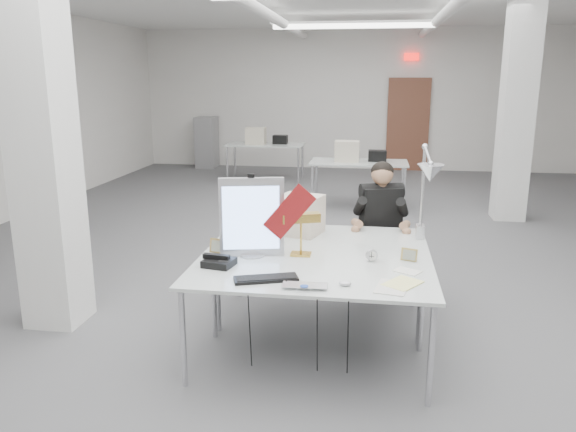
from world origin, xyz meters
name	(u,v)px	position (x,y,z in m)	size (l,w,h in m)	color
room_shell	(340,116)	(0.04, 0.13, 1.69)	(10.04, 14.04, 3.24)	#525254
desk_main	(310,274)	(0.00, -2.50, 0.74)	(1.80, 0.90, 0.03)	silver
desk_second	(321,239)	(0.00, -1.60, 0.74)	(1.80, 0.90, 0.03)	silver
bg_desk_a	(359,162)	(0.20, 3.00, 0.74)	(1.60, 0.80, 0.03)	silver
bg_desk_b	(265,145)	(-1.80, 5.20, 0.74)	(1.60, 0.80, 0.03)	silver
filing_cabinet	(207,142)	(-3.50, 6.65, 0.60)	(0.45, 0.55, 1.20)	gray
office_chair	(379,243)	(0.52, -0.89, 0.51)	(0.50, 0.50, 1.03)	black
seated_person	(381,207)	(0.52, -0.94, 0.90)	(0.47, 0.58, 0.87)	black
monitor	(252,217)	(-0.50, -2.18, 1.07)	(0.50, 0.05, 0.62)	#AAAAAF
pennant	(289,212)	(-0.19, -2.21, 1.13)	(0.43, 0.01, 0.18)	maroon
keyboard	(266,279)	(-0.29, -2.70, 0.77)	(0.44, 0.15, 0.02)	black
laptop	(304,289)	(0.00, -2.85, 0.77)	(0.30, 0.19, 0.02)	silver
mouse	(345,283)	(0.26, -2.73, 0.77)	(0.08, 0.05, 0.03)	silver
bankers_lamp	(301,234)	(-0.12, -2.11, 0.93)	(0.31, 0.12, 0.35)	gold
desk_phone	(219,263)	(-0.69, -2.46, 0.78)	(0.21, 0.19, 0.05)	black
picture_frame_left	(218,246)	(-0.78, -2.15, 0.81)	(0.15, 0.01, 0.12)	#AA8A49
picture_frame_right	(409,255)	(0.72, -2.12, 0.80)	(0.13, 0.01, 0.10)	tan
desk_clock	(371,255)	(0.44, -2.18, 0.81)	(0.09, 0.09, 0.03)	#B1B1B6
paper_stack_a	(392,287)	(0.58, -2.72, 0.76)	(0.20, 0.29, 0.01)	silver
paper_stack_b	(403,283)	(0.65, -2.64, 0.76)	(0.19, 0.26, 0.01)	#FDFB97
paper_stack_c	(407,271)	(0.70, -2.38, 0.76)	(0.18, 0.13, 0.01)	white
beige_monitor	(300,215)	(-0.21, -1.48, 0.93)	(0.36, 0.34, 0.34)	beige
architect_lamp	(425,195)	(0.85, -1.74, 1.19)	(0.23, 0.68, 0.87)	silver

